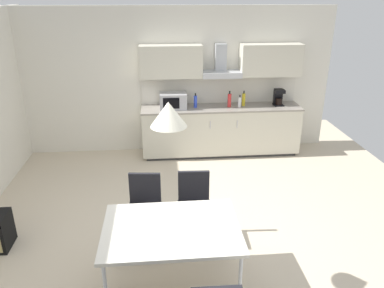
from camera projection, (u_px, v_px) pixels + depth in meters
name	position (u px, v px, depth m)	size (l,w,h in m)	color
ground_plane	(174.00, 235.00, 4.77)	(7.74, 8.54, 0.02)	beige
wall_back	(165.00, 81.00, 6.94)	(6.19, 0.10, 2.66)	silver
kitchen_counter	(221.00, 130.00, 7.02)	(2.92, 0.63, 0.91)	#333333
backsplash_tile	(219.00, 90.00, 7.03)	(2.90, 0.02, 0.49)	silver
upper_wall_cabinets	(221.00, 61.00, 6.67)	(2.90, 0.40, 0.57)	beige
microwave	(173.00, 101.00, 6.72)	(0.48, 0.35, 0.28)	#ADADB2
coffee_maker	(278.00, 97.00, 6.91)	(0.18, 0.19, 0.30)	black
bottle_red	(229.00, 100.00, 6.81)	(0.07, 0.07, 0.30)	red
bottle_yellow	(244.00, 99.00, 6.88)	(0.06, 0.06, 0.28)	yellow
bottle_white	(240.00, 102.00, 6.80)	(0.06, 0.06, 0.23)	white
bottle_blue	(195.00, 101.00, 6.78)	(0.06, 0.06, 0.27)	blue
dining_table	(171.00, 231.00, 3.64)	(1.33, 0.95, 0.75)	silver
chair_far_left	(145.00, 202.00, 4.47)	(0.44, 0.44, 0.87)	black
chair_far_right	(194.00, 200.00, 4.52)	(0.42, 0.42, 0.87)	black
pendant_lamp	(168.00, 114.00, 3.19)	(0.32, 0.32, 0.22)	silver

